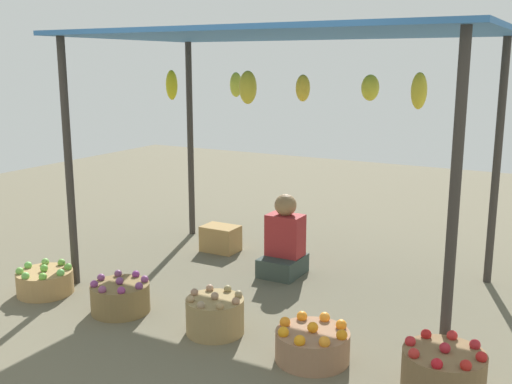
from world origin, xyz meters
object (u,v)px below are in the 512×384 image
object	(u,v)px
vendor_person	(284,244)
wooden_crate_near_vendor	(221,239)
basket_green_apples	(45,281)
basket_red_apples	(443,373)
basket_oranges	(312,345)
basket_purple_onions	(120,297)
basket_potatoes	(215,315)

from	to	relation	value
vendor_person	wooden_crate_near_vendor	distance (m)	0.98
basket_green_apples	basket_red_apples	world-z (taller)	basket_red_apples
vendor_person	basket_oranges	world-z (taller)	vendor_person
basket_oranges	basket_red_apples	distance (m)	0.88
basket_oranges	basket_red_apples	xyz separation A→B (m)	(0.88, -0.02, 0.04)
basket_purple_onions	basket_potatoes	world-z (taller)	basket_potatoes
vendor_person	basket_green_apples	xyz separation A→B (m)	(-1.62, -1.47, -0.19)
basket_green_apples	wooden_crate_near_vendor	xyz separation A→B (m)	(0.70, 1.78, 0.03)
basket_green_apples	basket_potatoes	bearing A→B (deg)	1.94
basket_potatoes	basket_oranges	distance (m)	0.82
basket_potatoes	basket_oranges	world-z (taller)	basket_potatoes
vendor_person	basket_red_apples	size ratio (longest dim) A/B	1.55
basket_oranges	basket_purple_onions	bearing A→B (deg)	-179.96
vendor_person	basket_oranges	size ratio (longest dim) A/B	1.53
basket_green_apples	wooden_crate_near_vendor	distance (m)	1.92
basket_potatoes	wooden_crate_near_vendor	distance (m)	2.01
vendor_person	basket_oranges	bearing A→B (deg)	-57.16
wooden_crate_near_vendor	basket_green_apples	bearing A→B (deg)	-111.43
vendor_person	basket_red_apples	xyz separation A→B (m)	(1.82, -1.48, -0.15)
basket_green_apples	basket_potatoes	world-z (taller)	basket_potatoes
vendor_person	basket_potatoes	distance (m)	1.43
basket_green_apples	basket_oranges	world-z (taller)	basket_oranges
wooden_crate_near_vendor	basket_red_apples	bearing A→B (deg)	-33.22
vendor_person	basket_red_apples	distance (m)	2.35
basket_green_apples	basket_oranges	size ratio (longest dim) A/B	0.95
basket_purple_onions	basket_red_apples	distance (m)	2.58
basket_purple_onions	basket_potatoes	xyz separation A→B (m)	(0.89, 0.04, 0.02)
vendor_person	basket_potatoes	size ratio (longest dim) A/B	1.78
basket_purple_onions	basket_potatoes	size ratio (longest dim) A/B	1.09
basket_potatoes	basket_red_apples	xyz separation A→B (m)	(1.69, -0.06, 0.01)
basket_green_apples	basket_oranges	distance (m)	2.56
vendor_person	basket_potatoes	world-z (taller)	vendor_person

